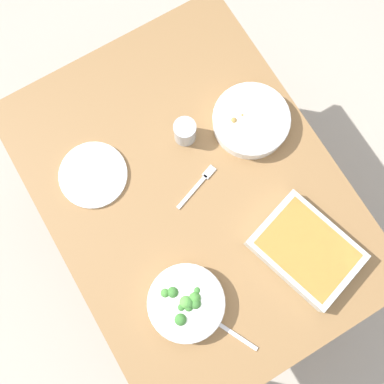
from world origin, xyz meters
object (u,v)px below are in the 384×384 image
(drink_cup, at_px, (185,132))
(spoon_by_broccoli, at_px, (224,328))
(side_plate, at_px, (93,175))
(spoon_by_stew, at_px, (239,130))
(stew_bowl, at_px, (251,121))
(baking_dish, at_px, (306,250))
(fork_on_table, at_px, (199,184))
(broccoli_bowl, at_px, (186,303))

(drink_cup, height_order, spoon_by_broccoli, drink_cup)
(spoon_by_broccoli, bearing_deg, side_plate, 10.73)
(spoon_by_stew, xyz_separation_m, spoon_by_broccoli, (-0.51, 0.37, 0.00))
(stew_bowl, bearing_deg, drink_cup, 70.34)
(stew_bowl, xyz_separation_m, spoon_by_broccoli, (-0.51, 0.41, -0.03))
(baking_dish, bearing_deg, spoon_by_stew, -4.71)
(baking_dish, height_order, drink_cup, drink_cup)
(spoon_by_stew, height_order, spoon_by_broccoli, same)
(stew_bowl, height_order, baking_dish, same)
(fork_on_table, bearing_deg, stew_bowl, -70.31)
(drink_cup, bearing_deg, spoon_by_stew, -114.23)
(spoon_by_stew, relative_size, spoon_by_broccoli, 1.06)
(baking_dish, relative_size, side_plate, 1.59)
(broccoli_bowl, distance_m, fork_on_table, 0.37)
(stew_bowl, relative_size, spoon_by_broccoli, 1.52)
(baking_dish, distance_m, drink_cup, 0.52)
(baking_dish, relative_size, drink_cup, 4.12)
(stew_bowl, xyz_separation_m, fork_on_table, (-0.09, 0.25, -0.03))
(spoon_by_stew, bearing_deg, baking_dish, 175.29)
(stew_bowl, relative_size, fork_on_table, 1.45)
(stew_bowl, distance_m, fork_on_table, 0.27)
(broccoli_bowl, bearing_deg, spoon_by_stew, -47.87)
(broccoli_bowl, xyz_separation_m, drink_cup, (0.46, -0.26, 0.01))
(stew_bowl, xyz_separation_m, spoon_by_stew, (0.00, 0.04, -0.03))
(stew_bowl, bearing_deg, spoon_by_stew, 89.45)
(spoon_by_broccoli, bearing_deg, spoon_by_stew, -35.83)
(side_plate, bearing_deg, stew_bowl, -101.67)
(fork_on_table, bearing_deg, spoon_by_stew, -66.52)
(broccoli_bowl, xyz_separation_m, spoon_by_stew, (0.39, -0.43, -0.03))
(spoon_by_broccoli, bearing_deg, stew_bowl, -38.93)
(drink_cup, bearing_deg, stew_bowl, -109.66)
(stew_bowl, xyz_separation_m, baking_dish, (-0.44, 0.08, 0.00))
(spoon_by_stew, bearing_deg, side_plate, 77.36)
(stew_bowl, bearing_deg, side_plate, 78.33)
(side_plate, height_order, fork_on_table, side_plate)
(stew_bowl, distance_m, baking_dish, 0.44)
(broccoli_bowl, relative_size, fork_on_table, 1.33)
(stew_bowl, distance_m, spoon_by_stew, 0.05)
(stew_bowl, height_order, spoon_by_broccoli, stew_bowl)
(baking_dish, distance_m, side_plate, 0.70)
(fork_on_table, bearing_deg, broccoli_bowl, 143.40)
(stew_bowl, height_order, fork_on_table, stew_bowl)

